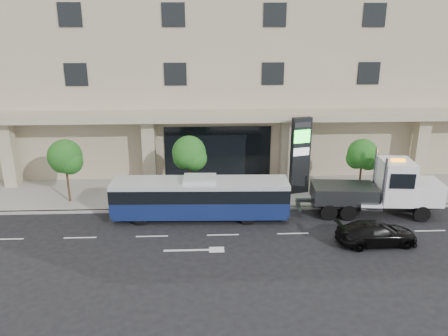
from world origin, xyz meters
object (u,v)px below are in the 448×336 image
at_px(city_bus, 200,197).
at_px(tow_truck, 381,190).
at_px(black_sedan, 377,233).
at_px(signage_pylon, 300,155).

xyz_separation_m(city_bus, tow_truck, (11.19, 0.05, 0.27)).
bearing_deg(black_sedan, city_bus, 64.85).
xyz_separation_m(tow_truck, signage_pylon, (-4.35, 3.68, 1.21)).
bearing_deg(tow_truck, signage_pylon, 144.85).
height_order(city_bus, tow_truck, tow_truck).
relative_size(city_bus, signage_pylon, 2.02).
bearing_deg(black_sedan, signage_pylon, 16.17).
relative_size(city_bus, tow_truck, 1.22).
relative_size(tow_truck, black_sedan, 2.03).
xyz_separation_m(city_bus, signage_pylon, (6.84, 3.73, 1.48)).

